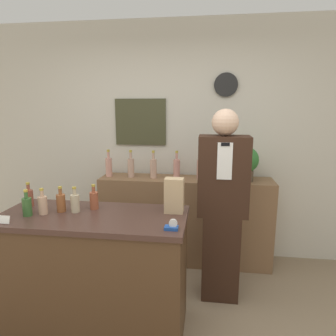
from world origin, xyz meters
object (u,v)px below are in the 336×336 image
at_px(potted_plant, 245,162).
at_px(paper_bag, 174,195).
at_px(tape_dispenser, 172,226).
at_px(shopkeeper, 222,208).

xyz_separation_m(potted_plant, paper_bag, (-0.64, -1.04, -0.09)).
relative_size(paper_bag, tape_dispenser, 2.96).
bearing_deg(paper_bag, potted_plant, 58.27).
bearing_deg(paper_bag, shopkeeper, 48.60).
bearing_deg(shopkeeper, tape_dispenser, -115.14).
xyz_separation_m(potted_plant, tape_dispenser, (-0.62, -1.37, -0.20)).
bearing_deg(tape_dispenser, paper_bag, 94.18).
bearing_deg(potted_plant, shopkeeper, -113.18).
xyz_separation_m(shopkeeper, potted_plant, (0.26, 0.60, 0.31)).
relative_size(shopkeeper, tape_dispenser, 19.31).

